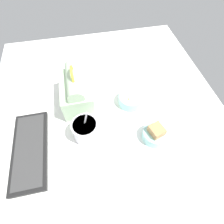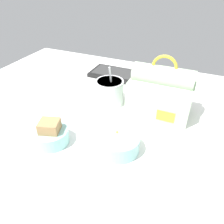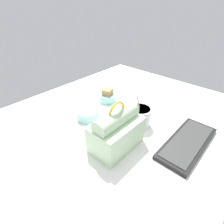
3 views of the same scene
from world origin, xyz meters
The scene contains 6 objects.
desk_surface centered at (0.00, 0.00, 1.00)cm, with size 140.00×110.00×2.00cm.
keyboard centered at (-7.38, 34.84, 3.02)cm, with size 34.20×13.59×2.10cm.
lunch_bag centered at (13.77, 12.85, 10.00)cm, with size 21.45×13.78×21.56cm.
soup_cup centered at (-5.16, 11.43, 6.91)cm, with size 10.62×10.62×15.66cm.
bento_bowl_sandwich centered at (-11.90, -16.40, 4.91)cm, with size 10.28×10.28×7.81cm.
bento_bowl_snacks centered at (8.10, -11.35, 4.61)cm, with size 11.53×11.53×5.86cm.
Camera 3 is at (55.00, 48.01, 54.88)cm, focal length 28.00 mm.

